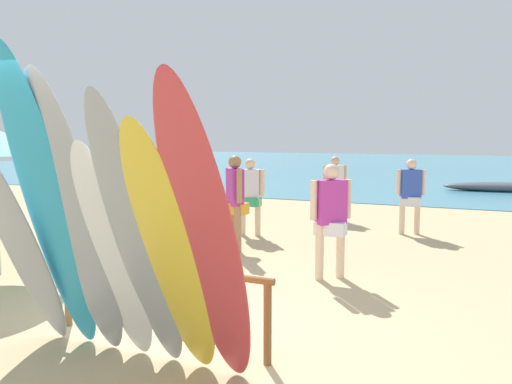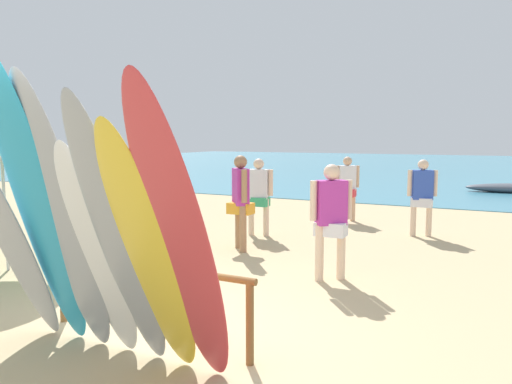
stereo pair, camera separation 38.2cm
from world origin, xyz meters
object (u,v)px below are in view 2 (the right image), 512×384
at_px(beach_umbrella, 1,141).
at_px(surfboard_white_3, 98,254).
at_px(beachgoer_midbeach, 347,184).
at_px(beach_chair_red, 144,229).
at_px(beachgoer_photographing, 331,214).
at_px(beach_chair_blue, 95,245).
at_px(beachgoer_strolling, 241,196).
at_px(surfboard_teal_1, 39,209).
at_px(surfboard_grey_4, 119,240).
at_px(surfboard_yellow_5, 150,256).
at_px(surfboard_grey_0, 12,241).
at_px(surfboard_red_6, 181,243).
at_px(beachgoer_by_water, 422,192).
at_px(surfboard_rack, 146,282).
at_px(beachgoer_near_rack, 259,191).
at_px(surfboard_grey_2, 64,220).

bearing_deg(beach_umbrella, surfboard_white_3, -25.66).
bearing_deg(beachgoer_midbeach, surfboard_white_3, 59.40).
xyz_separation_m(surfboard_white_3, beach_chair_red, (-2.23, 3.29, -0.54)).
bearing_deg(beachgoer_midbeach, beach_chair_red, 33.77).
distance_m(beachgoer_photographing, beachgoer_midbeach, 4.74).
bearing_deg(beach_chair_blue, beachgoer_strolling, 74.79).
xyz_separation_m(surfboard_teal_1, beach_umbrella, (-2.82, 1.73, 0.55)).
relative_size(surfboard_grey_4, beachgoer_midbeach, 1.64).
distance_m(beachgoer_strolling, beach_umbrella, 3.72).
bearing_deg(beachgoer_photographing, surfboard_grey_4, -141.30).
xyz_separation_m(surfboard_yellow_5, beach_chair_red, (-2.86, 3.40, -0.62)).
xyz_separation_m(surfboard_grey_0, beach_chair_red, (-1.29, 3.38, -0.58)).
height_order(surfboard_red_6, beach_umbrella, surfboard_red_6).
bearing_deg(beachgoer_by_water, beachgoer_strolling, 22.33).
bearing_deg(surfboard_rack, beach_chair_red, 129.69).
distance_m(surfboard_red_6, beachgoer_by_water, 7.09).
bearing_deg(surfboard_white_3, surfboard_grey_4, -14.11).
height_order(surfboard_rack, surfboard_grey_0, surfboard_grey_0).
relative_size(surfboard_rack, surfboard_teal_1, 0.84).
xyz_separation_m(surfboard_grey_0, beachgoer_strolling, (0.01, 4.36, -0.07)).
height_order(surfboard_rack, beachgoer_strolling, beachgoer_strolling).
xyz_separation_m(beachgoer_near_rack, beach_chair_blue, (-0.87, -3.48, -0.44)).
bearing_deg(beach_chair_red, surfboard_yellow_5, -67.73).
xyz_separation_m(surfboard_grey_0, surfboard_teal_1, (0.39, -0.01, 0.32)).
relative_size(surfboard_yellow_5, beachgoer_midbeach, 1.51).
distance_m(surfboard_rack, surfboard_grey_0, 1.26).
bearing_deg(beachgoer_by_water, beach_chair_blue, 29.72).
relative_size(beachgoer_by_water, beachgoer_near_rack, 0.99).
bearing_deg(surfboard_grey_0, beachgoer_midbeach, 89.60).
bearing_deg(beachgoer_photographing, surfboard_grey_2, -151.85).
height_order(surfboard_teal_1, beach_chair_blue, surfboard_teal_1).
bearing_deg(surfboard_rack, surfboard_yellow_5, -48.29).
distance_m(surfboard_white_3, beachgoer_near_rack, 5.64).
bearing_deg(surfboard_teal_1, beachgoer_photographing, 59.59).
xyz_separation_m(surfboard_grey_0, surfboard_yellow_5, (1.57, -0.01, 0.04)).
height_order(surfboard_rack, beachgoer_midbeach, beachgoer_midbeach).
height_order(surfboard_grey_2, beach_chair_blue, surfboard_grey_2).
bearing_deg(beach_chair_red, beachgoer_near_rack, 47.31).
bearing_deg(surfboard_grey_0, surfboard_rack, 39.55).
height_order(beachgoer_photographing, beachgoer_midbeach, beachgoer_photographing).
xyz_separation_m(surfboard_teal_1, surfboard_yellow_5, (1.18, 0.00, -0.28)).
bearing_deg(beachgoer_strolling, beachgoer_by_water, 93.14).
distance_m(surfboard_grey_4, beachgoer_photographing, 3.45).
bearing_deg(beachgoer_strolling, beachgoer_photographing, 20.55).
bearing_deg(surfboard_white_3, surfboard_grey_0, -168.47).
height_order(surfboard_teal_1, beachgoer_by_water, surfboard_teal_1).
xyz_separation_m(surfboard_white_3, surfboard_grey_4, (0.34, -0.12, 0.18)).
relative_size(beachgoer_midbeach, beach_chair_blue, 1.80).
xyz_separation_m(surfboard_teal_1, beachgoer_photographing, (1.54, 3.37, -0.42)).
xyz_separation_m(surfboard_yellow_5, beach_chair_blue, (-2.70, 2.14, -0.62)).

